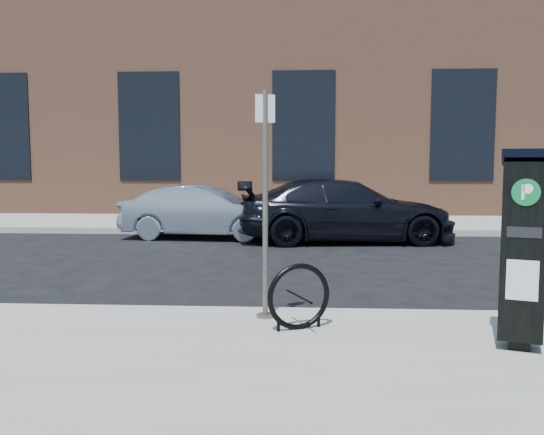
# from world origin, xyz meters

# --- Properties ---
(ground) EXTENTS (120.00, 120.00, 0.00)m
(ground) POSITION_xyz_m (0.00, 0.00, 0.00)
(ground) COLOR black
(ground) RESTS_ON ground
(sidewalk_far) EXTENTS (60.00, 12.00, 0.15)m
(sidewalk_far) POSITION_xyz_m (0.00, 14.00, 0.07)
(sidewalk_far) COLOR gray
(sidewalk_far) RESTS_ON ground
(curb_near) EXTENTS (60.00, 0.12, 0.16)m
(curb_near) POSITION_xyz_m (0.00, -0.02, 0.07)
(curb_near) COLOR #9E9B93
(curb_near) RESTS_ON ground
(curb_far) EXTENTS (60.00, 0.12, 0.16)m
(curb_far) POSITION_xyz_m (0.00, 8.02, 0.07)
(curb_far) COLOR #9E9B93
(curb_far) RESTS_ON ground
(building) EXTENTS (28.00, 10.05, 8.25)m
(building) POSITION_xyz_m (-0.00, 17.00, 4.15)
(building) COLOR brown
(building) RESTS_ON ground
(parking_kiosk) EXTENTS (0.52, 0.49, 1.83)m
(parking_kiosk) POSITION_xyz_m (2.03, -1.30, 1.09)
(parking_kiosk) COLOR black
(parking_kiosk) RESTS_ON sidewalk_near
(sign_pole) EXTENTS (0.21, 0.20, 2.48)m
(sign_pole) POSITION_xyz_m (-0.38, -0.37, 1.38)
(sign_pole) COLOR #55514B
(sign_pole) RESTS_ON sidewalk_near
(bike_rack) EXTENTS (0.65, 0.34, 0.69)m
(bike_rack) POSITION_xyz_m (-0.00, -0.81, 0.49)
(bike_rack) COLOR black
(bike_rack) RESTS_ON sidewalk_near
(car_silver) EXTENTS (4.03, 1.69, 1.30)m
(car_silver) POSITION_xyz_m (-2.39, 7.23, 0.65)
(car_silver) COLOR #808EA3
(car_silver) RESTS_ON ground
(car_dark) EXTENTS (5.19, 2.50, 1.46)m
(car_dark) POSITION_xyz_m (1.00, 6.86, 0.73)
(car_dark) COLOR black
(car_dark) RESTS_ON ground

